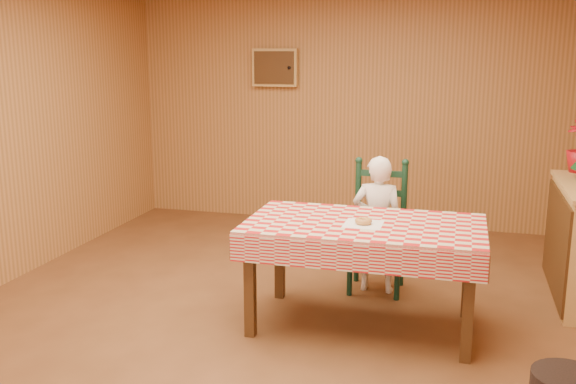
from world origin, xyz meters
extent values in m
plane|color=brown|center=(0.00, 0.00, 0.00)|extent=(6.00, 6.00, 0.00)
cube|color=#AE773F|center=(0.00, 3.00, 1.30)|extent=(5.00, 0.10, 2.60)
cube|color=tan|center=(-0.90, 2.94, 1.75)|extent=(0.52, 0.08, 0.42)
cube|color=#492C13|center=(-0.90, 2.90, 1.75)|extent=(0.46, 0.02, 0.36)
sphere|color=black|center=(-0.72, 2.88, 1.75)|extent=(0.04, 0.04, 0.04)
cube|color=#492C13|center=(0.56, 0.18, 0.72)|extent=(1.60, 0.90, 0.06)
cube|color=#492C13|center=(-0.16, -0.19, 0.34)|extent=(0.07, 0.07, 0.69)
cube|color=#492C13|center=(1.28, -0.19, 0.34)|extent=(0.07, 0.07, 0.69)
cube|color=#492C13|center=(-0.16, 0.55, 0.34)|extent=(0.07, 0.07, 0.69)
cube|color=#492C13|center=(1.28, 0.55, 0.34)|extent=(0.07, 0.07, 0.69)
cube|color=red|center=(0.56, 0.18, 0.76)|extent=(1.64, 0.94, 0.02)
cube|color=red|center=(0.56, -0.29, 0.66)|extent=(1.64, 0.02, 0.18)
cube|color=red|center=(0.56, 0.65, 0.66)|extent=(1.64, 0.02, 0.18)
cube|color=#2D5E2B|center=(-0.26, 0.18, 0.66)|extent=(0.02, 0.94, 0.18)
cube|color=#2D5E2B|center=(1.38, 0.18, 0.66)|extent=(0.02, 0.94, 0.18)
cube|color=black|center=(0.56, 0.91, 0.43)|extent=(0.44, 0.40, 0.04)
cylinder|color=black|center=(0.37, 0.74, 0.21)|extent=(0.04, 0.04, 0.41)
cylinder|color=black|center=(0.75, 0.74, 0.21)|extent=(0.04, 0.04, 0.41)
cylinder|color=black|center=(0.37, 1.08, 0.21)|extent=(0.04, 0.04, 0.41)
cylinder|color=black|center=(0.75, 1.08, 0.21)|extent=(0.04, 0.04, 0.41)
cylinder|color=black|center=(0.37, 1.08, 0.75)|extent=(0.05, 0.05, 0.60)
sphere|color=black|center=(0.37, 1.08, 1.05)|extent=(0.06, 0.06, 0.06)
cylinder|color=black|center=(0.75, 1.08, 0.75)|extent=(0.05, 0.05, 0.60)
sphere|color=black|center=(0.75, 1.08, 1.05)|extent=(0.06, 0.06, 0.06)
cube|color=black|center=(0.56, 1.08, 0.63)|extent=(0.38, 0.03, 0.05)
cube|color=black|center=(0.56, 1.08, 0.79)|extent=(0.38, 0.03, 0.05)
cube|color=black|center=(0.56, 1.08, 0.95)|extent=(0.38, 0.03, 0.05)
imported|color=white|center=(0.56, 0.91, 0.56)|extent=(0.41, 0.27, 1.12)
cube|color=white|center=(0.56, 0.13, 0.77)|extent=(0.26, 0.26, 0.00)
torus|color=#C08645|center=(0.56, 0.13, 0.79)|extent=(0.13, 0.13, 0.04)
cube|color=#492C13|center=(1.95, 1.14, 0.45)|extent=(0.02, 1.20, 0.80)
camera|label=1|loc=(1.18, -4.11, 1.94)|focal=40.00mm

